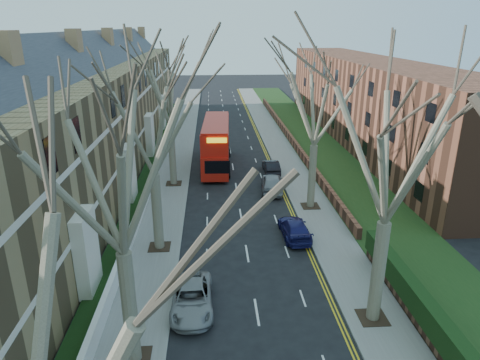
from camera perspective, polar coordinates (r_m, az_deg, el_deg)
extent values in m
cube|color=slate|center=(50.31, -8.18, 3.82)|extent=(3.00, 102.00, 0.12)
cube|color=slate|center=(50.81, 5.47, 4.10)|extent=(3.00, 102.00, 0.12)
cube|color=olive|center=(42.82, -19.78, 6.83)|extent=(9.00, 78.00, 10.00)
cube|color=#2B2C34|center=(41.99, -20.75, 14.81)|extent=(4.67, 78.00, 4.67)
cube|color=silver|center=(42.17, -13.70, 5.15)|extent=(0.12, 78.00, 0.35)
cube|color=silver|center=(41.44, -14.10, 9.83)|extent=(0.12, 78.00, 0.35)
cube|color=brown|center=(56.48, 16.77, 10.10)|extent=(8.00, 54.00, 10.00)
cube|color=brown|center=(54.77, 6.60, 5.78)|extent=(0.35, 54.00, 0.90)
cube|color=white|center=(42.71, -11.14, 1.50)|extent=(0.30, 78.00, 1.00)
cube|color=#1A3914|center=(51.69, 10.42, 4.24)|extent=(6.00, 102.00, 0.06)
cylinder|color=#665F48|center=(19.20, -14.52, -16.21)|extent=(0.64, 0.64, 5.25)
cube|color=#2D2116|center=(20.82, -13.86, -22.04)|extent=(1.40, 1.40, 0.05)
cylinder|color=#665F48|center=(27.84, -11.00, -4.19)|extent=(0.64, 0.64, 5.07)
cube|color=#2D2116|center=(28.95, -10.67, -8.75)|extent=(1.40, 1.40, 0.05)
cylinder|color=#665F48|center=(39.02, -9.01, 3.14)|extent=(0.60, 0.60, 5.25)
cube|color=#2D2116|center=(39.84, -8.81, -0.45)|extent=(1.40, 1.40, 0.05)
cylinder|color=#665F48|center=(21.94, 17.94, -11.62)|extent=(0.64, 0.64, 5.25)
cube|color=#2D2116|center=(23.37, 17.23, -17.10)|extent=(1.40, 1.40, 0.05)
cylinder|color=#665F48|center=(34.08, 9.59, 0.46)|extent=(0.60, 0.60, 5.07)
cube|color=#2D2116|center=(34.99, 9.35, -3.44)|extent=(1.40, 1.40, 0.05)
cube|color=red|center=(44.13, -3.16, 3.61)|extent=(3.05, 11.31, 2.24)
cube|color=red|center=(43.57, -3.21, 6.31)|extent=(3.03, 10.75, 2.04)
cube|color=black|center=(44.00, -3.17, 4.18)|extent=(3.03, 10.42, 0.92)
cube|color=black|center=(43.55, -3.22, 6.44)|extent=(3.02, 10.20, 0.92)
imported|color=gray|center=(22.96, -6.41, -15.38)|extent=(2.21, 4.65, 1.28)
imported|color=navy|center=(29.98, 7.30, -6.42)|extent=(1.91, 4.43, 1.27)
imported|color=gray|center=(37.76, 4.30, -0.37)|extent=(2.36, 4.81, 1.58)
imported|color=black|center=(42.54, 4.17, 1.80)|extent=(1.45, 3.97, 1.30)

